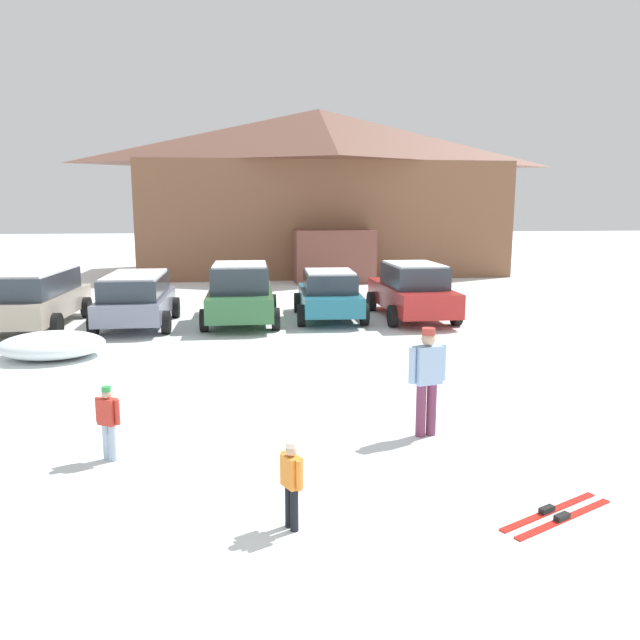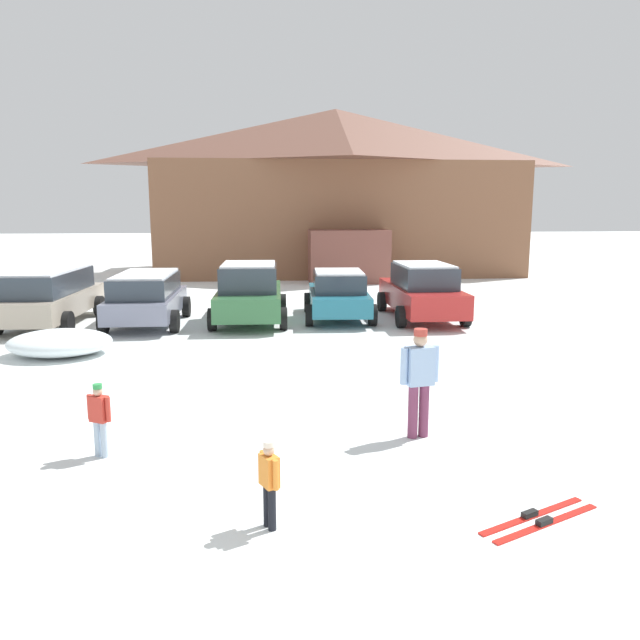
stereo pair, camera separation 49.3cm
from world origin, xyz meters
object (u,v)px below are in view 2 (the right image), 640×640
parked_teal_hatchback (338,294)px  plowed_snow_pile (60,343)px  parked_grey_wagon (147,297)px  skier_adult_in_blue_parka (419,377)px  pair_of_skis (539,519)px  skier_child_in_red_jacket (99,416)px  parked_red_sedan (422,291)px  skier_child_in_orange_jacket (269,479)px  parked_beige_suv (50,295)px  ski_lodge (336,190)px  parked_green_coupe (250,293)px

parked_teal_hatchback → plowed_snow_pile: (-7.08, -4.20, -0.48)m
parked_grey_wagon → parked_teal_hatchback: bearing=4.7°
skier_adult_in_blue_parka → pair_of_skis: 2.89m
skier_child_in_red_jacket → skier_adult_in_blue_parka: skier_adult_in_blue_parka is taller
parked_red_sedan → skier_adult_in_blue_parka: (-2.58, -9.94, 0.07)m
skier_child_in_red_jacket → skier_child_in_orange_jacket: (2.31, -2.18, -0.03)m
parked_teal_hatchback → pair_of_skis: size_ratio=2.63×
parked_grey_wagon → skier_adult_in_blue_parka: (5.72, -9.68, 0.10)m
parked_beige_suv → plowed_snow_pile: 4.25m
parked_red_sedan → plowed_snow_pile: size_ratio=1.99×
skier_child_in_orange_jacket → skier_adult_in_blue_parka: bearing=48.1°
parked_red_sedan → skier_adult_in_blue_parka: size_ratio=2.83×
parked_red_sedan → ski_lodge: bearing=93.8°
parked_red_sedan → skier_child_in_red_jacket: (-7.16, -10.29, -0.28)m
skier_child_in_orange_jacket → parked_teal_hatchback: bearing=79.8°
parked_beige_suv → parked_green_coupe: parked_green_coupe is taller
parked_green_coupe → pair_of_skis: 13.01m
plowed_snow_pile → pair_of_skis: bearing=-47.8°
parked_teal_hatchback → plowed_snow_pile: 8.24m
ski_lodge → parked_red_sedan: (0.99, -14.83, -3.41)m
skier_child_in_red_jacket → skier_child_in_orange_jacket: skier_child_in_red_jacket is taller
parked_red_sedan → skier_child_in_red_jacket: parked_red_sedan is taller
parked_teal_hatchback → skier_child_in_orange_jacket: 12.88m
parked_beige_suv → parked_red_sedan: size_ratio=1.02×
parked_teal_hatchback → skier_child_in_orange_jacket: parked_teal_hatchback is taller
parked_grey_wagon → skier_adult_in_blue_parka: 11.24m
skier_child_in_orange_jacket → parked_green_coupe: bearing=92.1°
parked_green_coupe → skier_child_in_orange_jacket: (0.45, -12.40, -0.33)m
parked_teal_hatchback → skier_child_in_red_jacket: size_ratio=3.93×
parked_green_coupe → plowed_snow_pile: parked_green_coupe is taller
parked_beige_suv → skier_adult_in_blue_parka: 13.07m
parked_grey_wagon → parked_green_coupe: parked_green_coupe is taller
ski_lodge → plowed_snow_pile: ski_lodge is taller
skier_child_in_red_jacket → pair_of_skis: bearing=-23.5°
ski_lodge → skier_child_in_red_jacket: 26.12m
skier_child_in_red_jacket → skier_child_in_orange_jacket: bearing=-43.3°
skier_child_in_orange_jacket → plowed_snow_pile: skier_child_in_orange_jacket is taller
skier_child_in_orange_jacket → parked_red_sedan: bearing=68.7°
ski_lodge → parked_teal_hatchback: bearing=-96.2°
parked_beige_suv → skier_adult_in_blue_parka: (8.54, -9.90, 0.05)m
parked_beige_suv → ski_lodge: bearing=55.7°
parked_teal_hatchback → parked_beige_suv: bearing=-178.3°
parked_beige_suv → skier_child_in_red_jacket: 10.99m
parked_teal_hatchback → skier_child_in_red_jacket: bearing=-113.6°
skier_child_in_orange_jacket → plowed_snow_pile: (-4.81, 8.48, -0.26)m
parked_green_coupe → parked_red_sedan: (5.30, 0.07, -0.02)m
parked_grey_wagon → pair_of_skis: 13.93m
ski_lodge → skier_child_in_orange_jacket: size_ratio=18.76×
ski_lodge → skier_adult_in_blue_parka: ski_lodge is taller
skier_child_in_red_jacket → parked_beige_suv: bearing=111.1°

